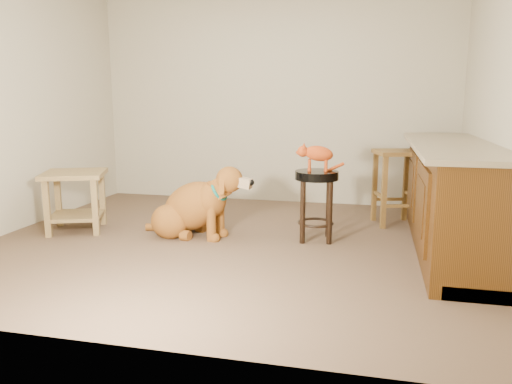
% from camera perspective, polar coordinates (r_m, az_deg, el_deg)
% --- Properties ---
extents(floor, '(4.50, 4.00, 0.01)m').
position_cam_1_polar(floor, '(4.64, -2.89, -5.87)').
color(floor, brown).
rests_on(floor, ground).
extents(room_shell, '(4.54, 4.04, 2.62)m').
position_cam_1_polar(room_shell, '(4.46, -3.10, 15.23)').
color(room_shell, '#B7AE93').
rests_on(room_shell, ground).
extents(cabinet_run, '(0.70, 2.56, 0.94)m').
position_cam_1_polar(cabinet_run, '(4.71, 21.56, -0.88)').
color(cabinet_run, '#44270C').
rests_on(cabinet_run, ground).
extents(padded_stool, '(0.40, 0.40, 0.66)m').
position_cam_1_polar(padded_stool, '(4.67, 6.91, 0.08)').
color(padded_stool, black).
rests_on(padded_stool, ground).
extents(wood_stool, '(0.53, 0.53, 0.79)m').
position_cam_1_polar(wood_stool, '(5.44, 15.63, 0.66)').
color(wood_stool, brown).
rests_on(wood_stool, ground).
extents(side_table, '(0.75, 0.75, 0.60)m').
position_cam_1_polar(side_table, '(5.31, -19.96, -0.01)').
color(side_table, olive).
rests_on(side_table, ground).
extents(golden_retriever, '(1.17, 0.62, 0.75)m').
position_cam_1_polar(golden_retriever, '(4.85, -7.12, -1.81)').
color(golden_retriever, brown).
rests_on(golden_retriever, ground).
extents(tabby_kitten, '(0.44, 0.21, 0.28)m').
position_cam_1_polar(tabby_kitten, '(4.62, 6.87, 4.30)').
color(tabby_kitten, '#A73910').
rests_on(tabby_kitten, padded_stool).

